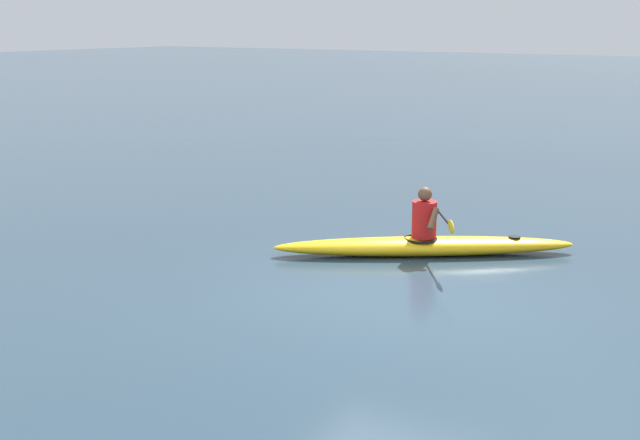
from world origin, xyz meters
TOP-DOWN VIEW (x-y plane):
  - ground_plane at (0.00, 0.00)m, footprint 160.00×160.00m
  - kayak at (0.52, -2.05)m, footprint 4.01×3.12m
  - kayaker at (0.52, -2.05)m, footprint 1.41×1.93m

SIDE VIEW (x-z plane):
  - ground_plane at x=0.00m, z-range 0.00..0.00m
  - kayak at x=0.52m, z-range 0.00..0.27m
  - kayaker at x=0.52m, z-range 0.22..0.98m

